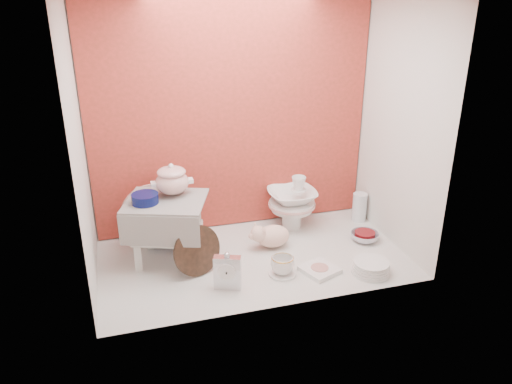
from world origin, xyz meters
The scene contains 17 objects.
ground centered at (0.00, 0.00, 0.00)m, with size 1.80×1.80×0.00m, color silver.
niche_shell centered at (0.00, 0.18, 0.93)m, with size 1.86×1.03×1.53m.
step_stool centered at (-0.48, 0.13, 0.19)m, with size 0.44×0.38×0.39m, color silver, non-canonical shape.
soup_tureen centered at (-0.43, 0.20, 0.48)m, with size 0.23×0.23×0.19m, color white, non-canonical shape.
cobalt_bowl centered at (-0.60, 0.12, 0.41)m, with size 0.15×0.15×0.05m, color #091047.
floral_platter centered at (-0.55, 0.36, 0.20)m, with size 0.39×0.05×0.39m, color white, non-canonical shape.
blue_white_vase centered at (-0.46, 0.32, 0.13)m, with size 0.25×0.25×0.26m, color silver.
lacquer_tray centered at (-0.35, -0.07, 0.14)m, with size 0.29×0.08×0.29m, color black, non-canonical shape.
mantel_clock centered at (-0.22, -0.26, 0.11)m, with size 0.15×0.05×0.21m, color silver.
plush_pig centered at (0.15, 0.10, 0.08)m, with size 0.26×0.18×0.16m, color beige.
teacup_saucer centered at (0.11, -0.22, 0.01)m, with size 0.16×0.16×0.01m, color white.
gold_rim_teacup centered at (0.11, -0.22, 0.06)m, with size 0.13×0.13×0.10m, color white.
lattice_dish centered at (0.32, -0.25, 0.01)m, with size 0.18×0.18×0.03m, color white.
dinner_plate_stack centered at (0.59, -0.34, 0.04)m, with size 0.22×0.22×0.07m, color white.
crystal_bowl centered at (0.74, 0.02, 0.03)m, with size 0.18×0.18×0.06m, color silver.
clear_glass_vase centered at (0.84, 0.30, 0.10)m, with size 0.10×0.10×0.20m, color silver.
porcelain_tower centered at (0.36, 0.33, 0.18)m, with size 0.32×0.32×0.36m, color white, non-canonical shape.
Camera 1 is at (-0.72, -2.52, 1.54)m, focal length 35.42 mm.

